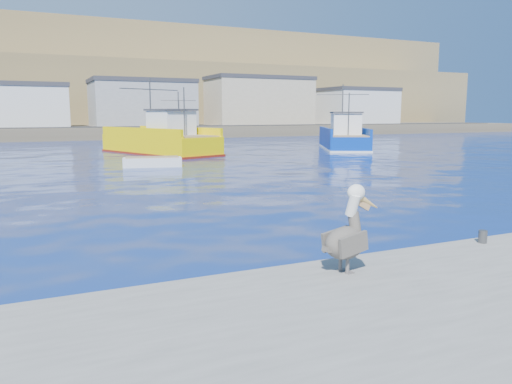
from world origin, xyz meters
TOP-DOWN VIEW (x-y plane):
  - ground at (0.00, 0.00)m, footprint 260.00×260.00m
  - dock_bollards at (0.60, -3.40)m, footprint 36.20×0.20m
  - far_shore at (0.00, 109.20)m, footprint 200.00×81.00m
  - trawler_yellow_b at (4.13, 31.74)m, footprint 8.46×13.32m
  - trawler_blue at (22.06, 30.08)m, footprint 8.31×11.50m
  - boat_orange at (9.53, 45.01)m, footprint 4.81×8.24m
  - skiff_mid at (0.91, 21.32)m, footprint 3.98×2.07m
  - pelican at (-1.14, -3.87)m, footprint 1.36×0.66m

SIDE VIEW (x-z plane):
  - ground at x=0.00m, z-range 0.00..0.00m
  - skiff_mid at x=0.91m, z-range -0.15..0.67m
  - dock_bollards at x=0.60m, z-range 0.50..0.80m
  - boat_orange at x=9.53m, z-range -2.00..4.01m
  - trawler_blue at x=22.06m, z-range -2.21..4.26m
  - trawler_yellow_b at x=4.13m, z-range -2.23..4.45m
  - pelican at x=-1.14m, z-range 0.38..2.06m
  - far_shore at x=0.00m, z-range -3.02..20.98m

